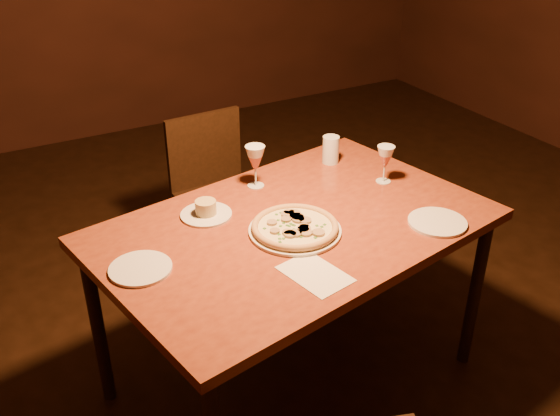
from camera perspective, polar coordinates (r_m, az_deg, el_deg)
floor at (r=2.78m, az=6.82°, el=-17.62°), size 7.00×7.00×0.00m
dining_table at (r=2.43m, az=1.34°, el=-2.81°), size 1.64×1.21×0.80m
chair_far at (r=3.33m, az=-5.81°, el=1.79°), size 0.44×0.44×0.87m
pizza_plate at (r=2.33m, az=1.38°, el=-1.79°), size 0.35×0.35×0.04m
ramekin_saucer at (r=2.45m, az=-6.79°, el=-0.26°), size 0.20×0.20×0.06m
wine_glass_far at (r=2.63m, az=-2.26°, el=3.81°), size 0.08×0.08×0.19m
wine_glass_right at (r=2.71m, az=9.55°, el=3.97°), size 0.08×0.08×0.17m
water_tumbler at (r=2.87m, az=4.66°, el=5.34°), size 0.08×0.08×0.13m
side_plate_left at (r=2.18m, az=-12.64°, el=-5.42°), size 0.22×0.22×0.01m
side_plate_near at (r=2.47m, az=14.20°, el=-1.27°), size 0.22×0.22×0.01m
menu_card at (r=2.11m, az=3.23°, el=-6.04°), size 0.20×0.26×0.00m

